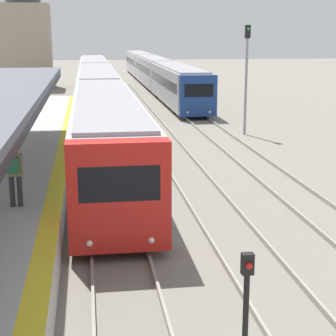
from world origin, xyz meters
name	(u,v)px	position (x,y,z in m)	size (l,w,h in m)	color
person_on_platform	(14,171)	(-2.67, 12.61, 2.01)	(0.40, 0.40, 1.66)	#2D2D33
train_near	(97,90)	(0.00, 36.79, 1.75)	(2.56, 51.97, 3.16)	red
train_far	(154,70)	(6.43, 58.09, 1.70)	(2.46, 49.43, 3.05)	navy
signal_post_near	(246,300)	(1.79, 5.97, 1.29)	(0.20, 0.21, 2.11)	black
signal_mast_far	(247,68)	(8.02, 28.07, 3.70)	(0.28, 0.29, 6.00)	gray
distant_domed_building	(25,35)	(-6.81, 58.24, 5.37)	(5.07, 5.07, 11.48)	gray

